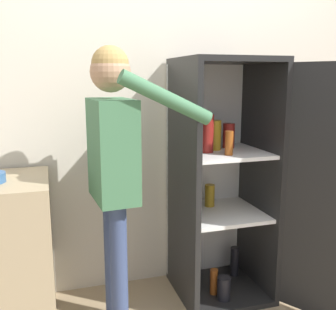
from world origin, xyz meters
name	(u,v)px	position (x,y,z in m)	size (l,w,h in m)	color
wall_back	(171,107)	(0.00, 0.98, 1.27)	(7.00, 0.06, 2.55)	beige
refrigerator	(241,183)	(0.35, 0.56, 0.80)	(0.95, 1.09, 1.60)	black
person	(114,153)	(-0.50, 0.46, 1.07)	(0.64, 0.51, 1.65)	#384770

